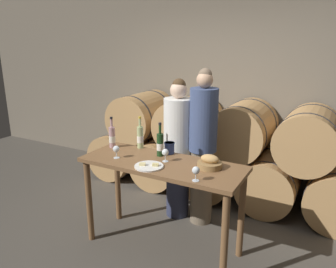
# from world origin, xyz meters

# --- Properties ---
(ground_plane) EXTENTS (10.00, 10.00, 0.00)m
(ground_plane) POSITION_xyz_m (0.00, 0.00, 0.00)
(ground_plane) COLOR #4C473F
(stone_wall_back) EXTENTS (10.00, 0.12, 3.20)m
(stone_wall_back) POSITION_xyz_m (0.00, 1.99, 1.60)
(stone_wall_back) COLOR #706656
(stone_wall_back) RESTS_ON ground_plane
(barrel_stack) EXTENTS (3.79, 0.88, 1.33)m
(barrel_stack) POSITION_xyz_m (-0.00, 1.43, 0.62)
(barrel_stack) COLOR tan
(barrel_stack) RESTS_ON ground_plane
(tasting_table) EXTENTS (1.60, 0.61, 0.94)m
(tasting_table) POSITION_xyz_m (0.00, 0.00, 0.79)
(tasting_table) COLOR brown
(tasting_table) RESTS_ON ground_plane
(person_left) EXTENTS (0.33, 0.33, 1.66)m
(person_left) POSITION_xyz_m (-0.17, 0.67, 0.85)
(person_left) COLOR #2D334C
(person_left) RESTS_ON ground_plane
(person_right) EXTENTS (0.31, 0.31, 1.79)m
(person_right) POSITION_xyz_m (0.14, 0.67, 0.92)
(person_right) COLOR #756651
(person_right) RESTS_ON ground_plane
(wine_bottle_red) EXTENTS (0.07, 0.07, 0.35)m
(wine_bottle_red) POSITION_xyz_m (-0.10, 0.15, 1.06)
(wine_bottle_red) COLOR #193819
(wine_bottle_red) RESTS_ON tasting_table
(wine_bottle_white) EXTENTS (0.07, 0.07, 0.35)m
(wine_bottle_white) POSITION_xyz_m (-0.42, 0.26, 1.06)
(wine_bottle_white) COLOR #ADBC7F
(wine_bottle_white) RESTS_ON tasting_table
(wine_bottle_rose) EXTENTS (0.07, 0.07, 0.34)m
(wine_bottle_rose) POSITION_xyz_m (-0.69, 0.13, 1.06)
(wine_bottle_rose) COLOR #BC8E93
(wine_bottle_rose) RESTS_ON tasting_table
(blue_crock) EXTENTS (0.11, 0.11, 0.12)m
(blue_crock) POSITION_xyz_m (-0.06, 0.25, 1.00)
(blue_crock) COLOR navy
(blue_crock) RESTS_ON tasting_table
(bread_basket) EXTENTS (0.23, 0.23, 0.13)m
(bread_basket) POSITION_xyz_m (0.46, 0.08, 0.99)
(bread_basket) COLOR olive
(bread_basket) RESTS_ON tasting_table
(cheese_plate) EXTENTS (0.27, 0.27, 0.04)m
(cheese_plate) POSITION_xyz_m (-0.04, -0.17, 0.95)
(cheese_plate) COLOR white
(cheese_plate) RESTS_ON tasting_table
(wine_glass_far_left) EXTENTS (0.07, 0.07, 0.13)m
(wine_glass_far_left) POSITION_xyz_m (-0.45, -0.12, 1.03)
(wine_glass_far_left) COLOR white
(wine_glass_far_left) RESTS_ON tasting_table
(wine_glass_left) EXTENTS (0.07, 0.07, 0.13)m
(wine_glass_left) POSITION_xyz_m (0.02, 0.03, 1.03)
(wine_glass_left) COLOR white
(wine_glass_left) RESTS_ON tasting_table
(wine_glass_center) EXTENTS (0.07, 0.07, 0.13)m
(wine_glass_center) POSITION_xyz_m (0.46, -0.24, 1.03)
(wine_glass_center) COLOR white
(wine_glass_center) RESTS_ON tasting_table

